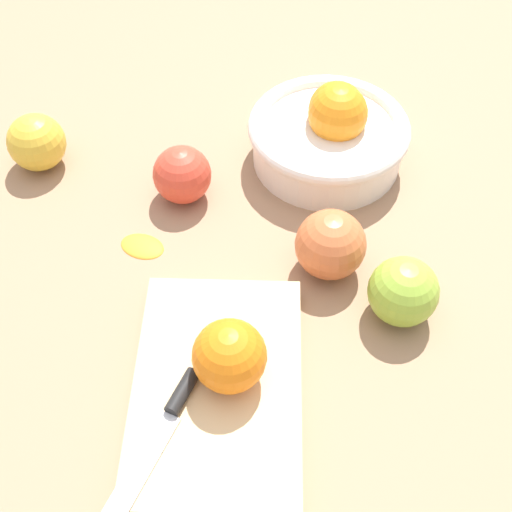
# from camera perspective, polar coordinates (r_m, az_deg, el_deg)

# --- Properties ---
(ground_plane) EXTENTS (2.40, 2.40, 0.00)m
(ground_plane) POSITION_cam_1_polar(r_m,az_deg,el_deg) (0.72, -3.15, -3.40)
(ground_plane) COLOR #997556
(bowl) EXTENTS (0.20, 0.20, 0.10)m
(bowl) POSITION_cam_1_polar(r_m,az_deg,el_deg) (0.85, 6.24, 10.26)
(bowl) COLOR white
(bowl) RESTS_ON ground_plane
(cutting_board) EXTENTS (0.27, 0.20, 0.02)m
(cutting_board) POSITION_cam_1_polar(r_m,az_deg,el_deg) (0.65, -3.26, -11.11)
(cutting_board) COLOR #DBB77F
(cutting_board) RESTS_ON ground_plane
(orange_on_board) EXTENTS (0.07, 0.07, 0.07)m
(orange_on_board) POSITION_cam_1_polar(r_m,az_deg,el_deg) (0.62, -1.94, -8.39)
(orange_on_board) COLOR orange
(orange_on_board) RESTS_ON cutting_board
(knife) EXTENTS (0.14, 0.10, 0.01)m
(knife) POSITION_cam_1_polar(r_m,az_deg,el_deg) (0.62, -7.68, -13.82)
(knife) COLOR silver
(knife) RESTS_ON cutting_board
(apple_mid_left) EXTENTS (0.07, 0.07, 0.07)m
(apple_mid_left) POSITION_cam_1_polar(r_m,az_deg,el_deg) (0.80, -6.24, 6.83)
(apple_mid_left) COLOR #D6422D
(apple_mid_left) RESTS_ON ground_plane
(apple_front_left) EXTENTS (0.07, 0.07, 0.07)m
(apple_front_left) POSITION_cam_1_polar(r_m,az_deg,el_deg) (0.88, -18.01, 9.10)
(apple_front_left) COLOR gold
(apple_front_left) RESTS_ON ground_plane
(apple_back_center) EXTENTS (0.08, 0.08, 0.08)m
(apple_back_center) POSITION_cam_1_polar(r_m,az_deg,el_deg) (0.72, 6.29, 0.96)
(apple_back_center) COLOR #CC6638
(apple_back_center) RESTS_ON ground_plane
(apple_back_right) EXTENTS (0.07, 0.07, 0.07)m
(apple_back_right) POSITION_cam_1_polar(r_m,az_deg,el_deg) (0.70, 12.31, -2.94)
(apple_back_right) COLOR #8EB738
(apple_back_right) RESTS_ON ground_plane
(citrus_peel) EXTENTS (0.06, 0.06, 0.01)m
(citrus_peel) POSITION_cam_1_polar(r_m,az_deg,el_deg) (0.77, -9.60, 0.98)
(citrus_peel) COLOR orange
(citrus_peel) RESTS_ON ground_plane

